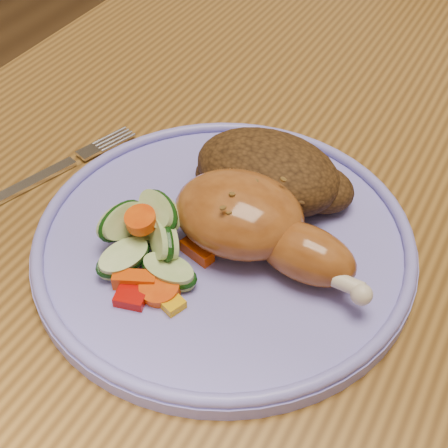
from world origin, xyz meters
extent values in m
cube|color=brown|center=(0.00, 0.00, 0.73)|extent=(0.90, 1.40, 0.04)
cube|color=brown|center=(-0.39, 0.64, 0.35)|extent=(0.06, 0.06, 0.71)
cube|color=#4C2D16|center=(0.00, 0.55, 0.43)|extent=(0.42, 0.42, 0.04)
cylinder|color=#4C2D16|center=(-0.18, 0.37, 0.21)|extent=(0.04, 0.04, 0.41)
cylinder|color=#4C2D16|center=(-0.18, 0.73, 0.21)|extent=(0.04, 0.04, 0.41)
cylinder|color=#7F79DC|center=(-0.09, -0.10, 0.76)|extent=(0.31, 0.31, 0.01)
torus|color=#7F79DC|center=(-0.09, -0.10, 0.77)|extent=(0.30, 0.30, 0.01)
ellipsoid|color=#9A5420|center=(-0.08, -0.09, 0.79)|extent=(0.11, 0.09, 0.05)
ellipsoid|color=#9A5420|center=(-0.02, -0.10, 0.78)|extent=(0.08, 0.05, 0.04)
sphere|color=beige|center=(0.03, -0.12, 0.78)|extent=(0.02, 0.02, 0.02)
ellipsoid|color=#422810|center=(-0.09, -0.03, 0.79)|extent=(0.13, 0.09, 0.06)
ellipsoid|color=#422810|center=(-0.04, -0.02, 0.78)|extent=(0.06, 0.05, 0.03)
ellipsoid|color=#422810|center=(-0.12, -0.04, 0.77)|extent=(0.05, 0.05, 0.03)
cube|color=#A50A05|center=(-0.12, -0.18, 0.77)|extent=(0.03, 0.02, 0.01)
cube|color=#E5A507|center=(-0.09, -0.17, 0.77)|extent=(0.02, 0.02, 0.01)
cylinder|color=#EF5807|center=(-0.10, -0.17, 0.77)|extent=(0.03, 0.03, 0.01)
cylinder|color=#EF5807|center=(-0.17, -0.12, 0.77)|extent=(0.03, 0.03, 0.02)
cube|color=#EF5807|center=(-0.12, -0.17, 0.77)|extent=(0.03, 0.02, 0.01)
cube|color=#EF5807|center=(-0.10, -0.12, 0.77)|extent=(0.03, 0.02, 0.01)
cylinder|color=#EF5807|center=(-0.14, -0.14, 0.79)|extent=(0.02, 0.03, 0.01)
cylinder|color=#BFD58A|center=(-0.14, -0.16, 0.77)|extent=(0.05, 0.05, 0.02)
cylinder|color=#BFD58A|center=(-0.13, -0.12, 0.79)|extent=(0.06, 0.05, 0.04)
cylinder|color=#BFD58A|center=(-0.11, -0.15, 0.77)|extent=(0.04, 0.04, 0.02)
cylinder|color=#BFD58A|center=(-0.12, -0.14, 0.78)|extent=(0.05, 0.05, 0.04)
cylinder|color=#BFD58A|center=(-0.15, -0.13, 0.77)|extent=(0.05, 0.05, 0.02)
cylinder|color=#BFD58A|center=(-0.16, -0.14, 0.78)|extent=(0.04, 0.05, 0.04)
cube|color=silver|center=(-0.28, -0.12, 0.75)|extent=(0.04, 0.10, 0.00)
cube|color=silver|center=(-0.26, -0.05, 0.75)|extent=(0.03, 0.06, 0.00)
camera|label=1|loc=(0.08, -0.40, 1.12)|focal=50.00mm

